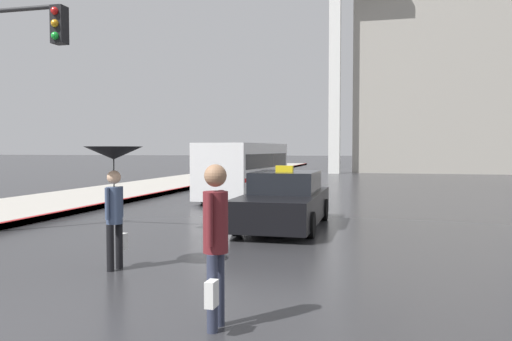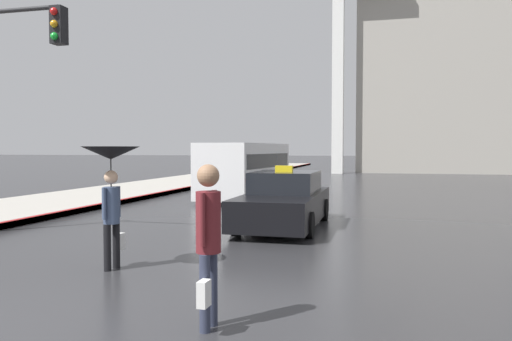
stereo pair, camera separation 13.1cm
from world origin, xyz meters
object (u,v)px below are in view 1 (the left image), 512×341
object	(u,v)px
ambulance_van	(244,168)
pedestrian_man	(215,235)
monument_cross	(335,21)
pedestrian_with_umbrella	(114,172)
taxi	(285,201)

from	to	relation	value
ambulance_van	pedestrian_man	world-z (taller)	ambulance_van
ambulance_van	monument_cross	world-z (taller)	monument_cross
pedestrian_with_umbrella	pedestrian_man	world-z (taller)	pedestrian_with_umbrella
ambulance_van	pedestrian_man	size ratio (longest dim) A/B	3.14
ambulance_van	pedestrian_with_umbrella	xyz separation A→B (m)	(0.94, -11.64, 0.38)
taxi	ambulance_van	size ratio (longest dim) A/B	0.82
taxi	pedestrian_with_umbrella	size ratio (longest dim) A/B	2.32
ambulance_van	pedestrian_with_umbrella	size ratio (longest dim) A/B	2.82
taxi	ambulance_van	distance (m)	7.06
taxi	ambulance_van	world-z (taller)	ambulance_van
monument_cross	pedestrian_with_umbrella	bearing A→B (deg)	-91.19
ambulance_van	pedestrian_with_umbrella	distance (m)	11.68
ambulance_van	pedestrian_with_umbrella	bearing A→B (deg)	99.46
ambulance_van	taxi	bearing A→B (deg)	118.56
taxi	ambulance_van	xyz separation A→B (m)	(-2.83, 6.44, 0.58)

